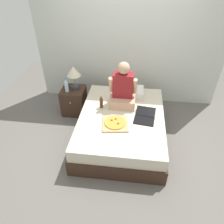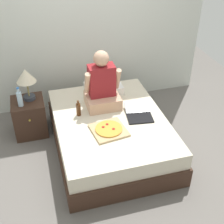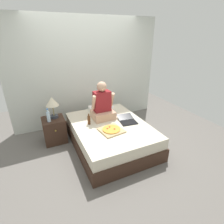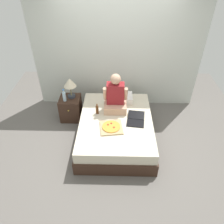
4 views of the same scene
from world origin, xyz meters
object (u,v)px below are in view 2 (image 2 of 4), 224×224
Objects in this scene: water_bottle at (20,99)px; person_seated at (102,87)px; nightstand_left at (30,117)px; bed at (110,133)px; laptop at (139,114)px; lamp_on_left_nightstand at (26,78)px; pizza_box at (109,130)px; beer_bottle_on_bed at (78,109)px.

person_seated reaches higher than water_bottle.
nightstand_left is 0.39m from water_bottle.
bed is 1.27m from water_bottle.
lamp_on_left_nightstand is at bearing 151.60° from laptop.
laptop reaches higher than pizza_box.
person_seated is at bearing -16.63° from nightstand_left.
lamp_on_left_nightstand is at bearing 133.55° from pizza_box.
nightstand_left is 1.55m from laptop.
lamp_on_left_nightstand is (-0.96, 0.68, 0.62)m from bed.
beer_bottle_on_bed reaches higher than laptop.
lamp_on_left_nightstand is at bearing 159.97° from person_seated.
pizza_box is (-0.46, -0.20, -0.00)m from laptop.
laptop is 2.05× the size of beer_bottle_on_bed.
nightstand_left is 1.29m from pizza_box.
nightstand_left is 1.16× the size of pizza_box.
bed is at bearing -35.18° from lamp_on_left_nightstand.
person_seated is (0.98, -0.29, 0.50)m from nightstand_left.
pizza_box is at bearing -43.57° from nightstand_left.
laptop is (1.45, -0.58, -0.14)m from water_bottle.
pizza_box is at bearing -109.41° from bed.
bed is at bearing -32.08° from nightstand_left.
lamp_on_left_nightstand is 1.00× the size of pizza_box.
pizza_box is at bearing -38.13° from water_bottle.
lamp_on_left_nightstand is 1.32m from pizza_box.
person_seated is at bearing 93.29° from bed.
laptop is (1.33, -0.72, -0.35)m from lamp_on_left_nightstand.
nightstand_left reaches higher than bed.
person_seated is at bearing 23.18° from beer_bottle_on_bed.
beer_bottle_on_bed is (-0.35, -0.15, -0.20)m from person_seated.
laptop is (1.37, -0.67, 0.23)m from nightstand_left.
nightstand_left is 2.38× the size of beer_bottle_on_bed.
pizza_box is 2.05× the size of beer_bottle_on_bed.
bed is 8.54× the size of beer_bottle_on_bed.
pizza_box is (-0.09, -0.24, 0.26)m from bed.
beer_bottle_on_bed is at bearing 153.85° from bed.
person_seated is 0.64m from pizza_box.
water_bottle is at bearing 141.87° from pizza_box.
bed is 1.33m from lamp_on_left_nightstand.
water_bottle is at bearing 153.40° from beer_bottle_on_bed.
water_bottle reaches higher than laptop.
beer_bottle_on_bed reaches higher than nightstand_left.
person_seated is 0.43m from beer_bottle_on_bed.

